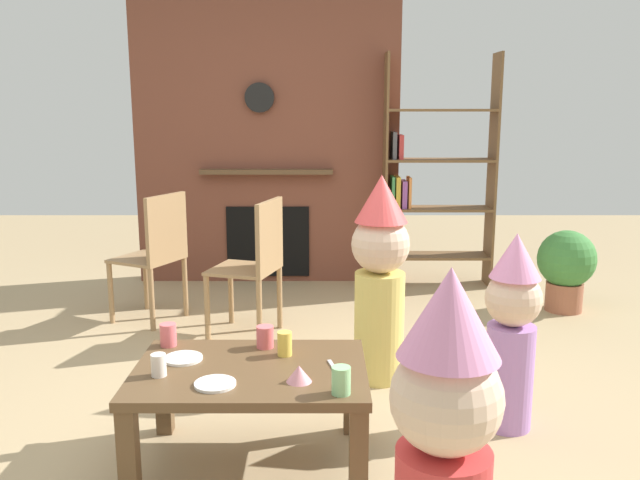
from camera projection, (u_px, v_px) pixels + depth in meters
ground_plane at (289, 415)px, 3.21m from camera, size 12.00×12.00×0.00m
brick_fireplace_feature at (268, 141)px, 5.52m from camera, size 2.20×0.28×2.40m
bookshelf at (430, 181)px, 5.39m from camera, size 0.90×0.28×1.90m
coffee_table at (251, 384)px, 2.70m from camera, size 0.95×0.66×0.43m
paper_cup_near_left at (169, 335)px, 2.92m from camera, size 0.07×0.07×0.10m
paper_cup_near_right at (265, 337)px, 2.90m from camera, size 0.08×0.08×0.10m
paper_cup_center at (159, 365)px, 2.60m from camera, size 0.06×0.06×0.09m
paper_cup_far_left at (285, 344)px, 2.81m from camera, size 0.06×0.06×0.10m
paper_cup_far_right at (341, 380)px, 2.43m from camera, size 0.07×0.07×0.11m
paper_plate_front at (215, 384)px, 2.51m from camera, size 0.16×0.16×0.01m
paper_plate_rear at (183, 358)px, 2.77m from camera, size 0.16×0.16×0.01m
birthday_cake_slice at (299, 374)px, 2.54m from camera, size 0.10×0.10×0.07m
table_fork at (334, 367)px, 2.68m from camera, size 0.05×0.15×0.01m
child_with_cone_hat at (444, 453)px, 1.75m from camera, size 0.30×0.30×1.09m
child_in_pink at (512, 327)px, 3.01m from camera, size 0.26×0.26×0.93m
child_by_the_chairs at (380, 274)px, 3.52m from camera, size 0.31×0.31×1.13m
dining_chair_left at (157, 250)px, 4.52m from camera, size 0.54×0.54×0.90m
dining_chair_middle at (257, 260)px, 4.23m from camera, size 0.50×0.50×0.90m
potted_plant_tall at (566, 265)px, 4.79m from camera, size 0.42×0.42×0.60m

